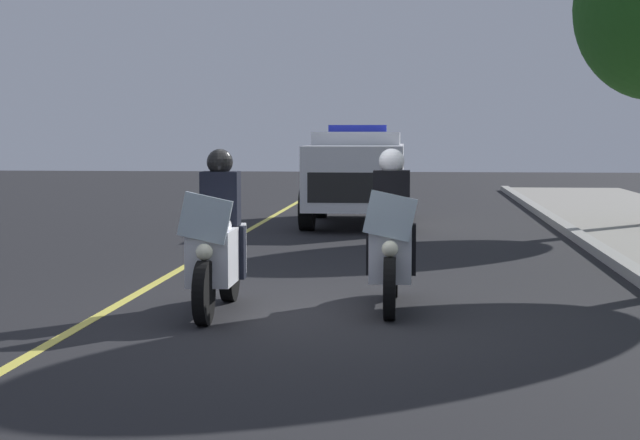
{
  "coord_description": "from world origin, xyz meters",
  "views": [
    {
      "loc": [
        10.74,
        1.12,
        1.89
      ],
      "look_at": [
        -1.06,
        0.0,
        0.9
      ],
      "focal_mm": 58.76,
      "sensor_mm": 36.0,
      "label": 1
    }
  ],
  "objects": [
    {
      "name": "ground_plane",
      "position": [
        0.0,
        0.0,
        0.0
      ],
      "size": [
        80.0,
        80.0,
        0.0
      ],
      "primitive_type": "plane",
      "color": "black"
    },
    {
      "name": "lane_stripe_center",
      "position": [
        0.0,
        -2.17,
        0.0
      ],
      "size": [
        48.0,
        0.12,
        0.01
      ],
      "primitive_type": "cube",
      "color": "#E0D14C",
      "rests_on": "ground"
    },
    {
      "name": "police_motorcycle_lead_left",
      "position": [
        -0.04,
        -0.99,
        0.7
      ],
      "size": [
        2.14,
        0.56,
        1.72
      ],
      "color": "black",
      "rests_on": "ground"
    },
    {
      "name": "police_motorcycle_lead_right",
      "position": [
        -0.51,
        0.82,
        0.7
      ],
      "size": [
        2.14,
        0.56,
        1.72
      ],
      "color": "black",
      "rests_on": "ground"
    },
    {
      "name": "police_suv",
      "position": [
        -10.92,
        -0.15,
        1.07
      ],
      "size": [
        4.93,
        2.12,
        2.05
      ],
      "color": "silver",
      "rests_on": "ground"
    }
  ]
}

